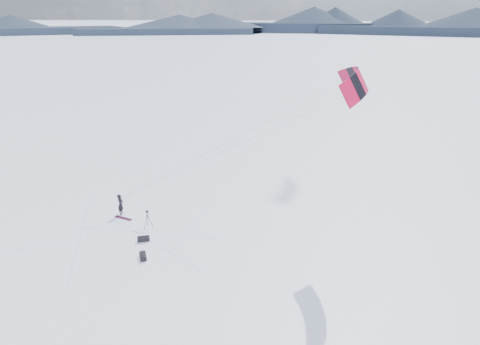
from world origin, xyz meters
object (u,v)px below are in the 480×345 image
at_px(tripod, 147,217).
at_px(gear_bag_b, 143,256).
at_px(snowkiter, 122,214).
at_px(gear_bag_a, 144,239).
at_px(snowboard, 123,218).

xyz_separation_m(tripod, gear_bag_b, (1.83, -3.32, -0.72)).
relative_size(snowkiter, gear_bag_b, 1.91).
relative_size(tripod, gear_bag_b, 1.60).
xyz_separation_m(gear_bag_a, gear_bag_b, (1.14, -1.74, 0.00)).
distance_m(snowboard, gear_bag_b, 5.81).
bearing_deg(tripod, gear_bag_b, -73.83).
distance_m(snowboard, gear_bag_a, 3.84).
xyz_separation_m(snowboard, tripod, (2.52, -0.53, 0.86)).
distance_m(snowkiter, gear_bag_a, 4.59).
bearing_deg(snowkiter, gear_bag_a, -146.37).
bearing_deg(snowkiter, gear_bag_b, -153.07).
bearing_deg(gear_bag_b, snowkiter, -172.37).
bearing_deg(tripod, snowboard, 155.47).
height_order(snowboard, gear_bag_b, gear_bag_b).
bearing_deg(tripod, gear_bag_a, -79.27).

